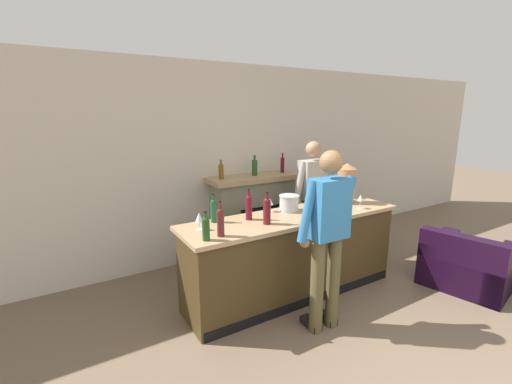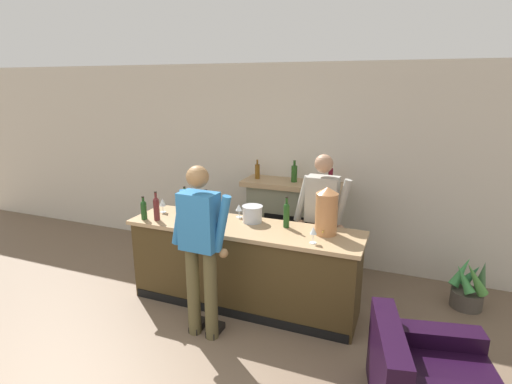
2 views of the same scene
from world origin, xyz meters
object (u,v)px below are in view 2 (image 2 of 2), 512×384
(ice_bucket_steel, at_px, (252,214))
(wine_bottle_port_short, at_px, (206,205))
(copper_dispenser, at_px, (327,211))
(wine_glass_front_left, at_px, (313,231))
(person_bartender, at_px, (321,219))
(wine_bottle_riesling_slim, at_px, (144,209))
(person_customer, at_px, (200,246))
(wine_bottle_merlot_tall, at_px, (185,200))
(wine_glass_near_bucket, at_px, (239,208))
(wine_bottle_chardonnay_pale, at_px, (156,208))
(fireplace_stone, at_px, (292,223))
(wine_glass_back_row, at_px, (163,203))
(potted_plant_corner, at_px, (469,287))
(wine_bottle_cabernet_heavy, at_px, (203,211))
(wine_bottle_rose_blush, at_px, (286,214))

(ice_bucket_steel, relative_size, wine_bottle_port_short, 0.69)
(copper_dispenser, distance_m, wine_glass_front_left, 0.33)
(person_bartender, relative_size, wine_bottle_riesling_slim, 6.28)
(wine_glass_front_left, bearing_deg, person_customer, -153.09)
(wine_bottle_merlot_tall, distance_m, wine_glass_near_bucket, 0.72)
(copper_dispenser, distance_m, wine_bottle_chardonnay_pale, 1.92)
(fireplace_stone, distance_m, wine_glass_back_row, 1.80)
(wine_bottle_chardonnay_pale, relative_size, wine_glass_near_bucket, 2.14)
(fireplace_stone, height_order, person_bartender, person_bartender)
(potted_plant_corner, distance_m, wine_bottle_cabernet_heavy, 3.12)
(copper_dispenser, bearing_deg, person_customer, -142.77)
(ice_bucket_steel, bearing_deg, wine_bottle_cabernet_heavy, -151.04)
(wine_bottle_rose_blush, height_order, wine_bottle_merlot_tall, wine_bottle_rose_blush)
(ice_bucket_steel, relative_size, wine_glass_back_row, 1.32)
(ice_bucket_steel, bearing_deg, wine_bottle_rose_blush, -3.45)
(wine_bottle_rose_blush, height_order, wine_bottle_cabernet_heavy, wine_bottle_rose_blush)
(wine_bottle_merlot_tall, xyz_separation_m, wine_glass_front_left, (1.71, -0.43, -0.02))
(wine_bottle_merlot_tall, relative_size, wine_glass_near_bucket, 1.95)
(wine_bottle_cabernet_heavy, bearing_deg, ice_bucket_steel, 28.96)
(copper_dispenser, distance_m, ice_bucket_steel, 0.87)
(wine_bottle_cabernet_heavy, relative_size, wine_bottle_riesling_slim, 1.25)
(potted_plant_corner, bearing_deg, wine_glass_near_bucket, -166.34)
(fireplace_stone, distance_m, wine_glass_near_bucket, 1.15)
(wine_bottle_port_short, height_order, wine_bottle_chardonnay_pale, wine_bottle_chardonnay_pale)
(person_customer, bearing_deg, person_bartender, 54.81)
(person_customer, height_order, person_bartender, person_customer)
(potted_plant_corner, xyz_separation_m, wine_bottle_riesling_slim, (-3.55, -1.09, 0.83))
(person_bartender, distance_m, wine_glass_near_bucket, 0.97)
(wine_bottle_riesling_slim, bearing_deg, copper_dispenser, 8.61)
(wine_bottle_port_short, xyz_separation_m, wine_glass_near_bucket, (0.36, 0.13, -0.04))
(potted_plant_corner, bearing_deg, wine_bottle_merlot_tall, -168.94)
(wine_bottle_port_short, xyz_separation_m, wine_glass_front_left, (1.35, -0.32, -0.03))
(wine_bottle_rose_blush, height_order, wine_glass_back_row, wine_bottle_rose_blush)
(ice_bucket_steel, bearing_deg, wine_glass_near_bucket, 156.37)
(wine_bottle_port_short, bearing_deg, wine_bottle_rose_blush, 0.91)
(wine_bottle_riesling_slim, bearing_deg, wine_glass_near_bucket, 25.01)
(fireplace_stone, bearing_deg, person_bartender, -50.92)
(person_customer, distance_m, wine_glass_back_row, 1.23)
(wine_glass_near_bucket, bearing_deg, wine_bottle_riesling_slim, -154.99)
(person_customer, relative_size, copper_dispenser, 3.48)
(fireplace_stone, bearing_deg, ice_bucket_steel, -98.44)
(wine_bottle_port_short, relative_size, wine_bottle_merlot_tall, 1.09)
(wine_glass_front_left, bearing_deg, wine_bottle_merlot_tall, 165.94)
(wine_bottle_port_short, relative_size, wine_bottle_rose_blush, 0.97)
(potted_plant_corner, height_order, wine_bottle_cabernet_heavy, wine_bottle_cabernet_heavy)
(wine_bottle_rose_blush, bearing_deg, wine_bottle_port_short, -179.09)
(wine_bottle_chardonnay_pale, bearing_deg, fireplace_stone, 49.79)
(potted_plant_corner, xyz_separation_m, wine_bottle_cabernet_heavy, (-2.84, -0.98, 0.86))
(wine_bottle_cabernet_heavy, distance_m, wine_bottle_merlot_tall, 0.56)
(wine_bottle_chardonnay_pale, bearing_deg, copper_dispenser, 8.54)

